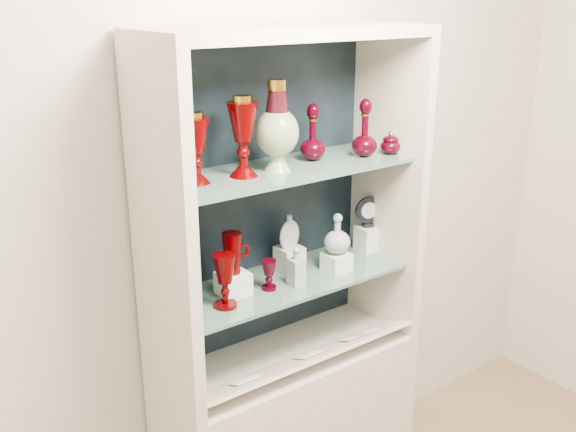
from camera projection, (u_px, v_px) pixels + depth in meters
wall_back at (253, 175)px, 2.38m from camera, size 3.50×0.02×2.80m
cabinet_back_panel at (258, 196)px, 2.38m from camera, size 0.98×0.02×1.15m
cabinet_side_left at (162, 238)px, 1.97m from camera, size 0.04×0.40×1.15m
cabinet_side_right at (386, 186)px, 2.51m from camera, size 0.04×0.40×1.15m
cabinet_top_cap at (288, 32)px, 2.04m from camera, size 1.00×0.40×0.04m
shelf_lower at (285, 281)px, 2.34m from camera, size 0.92×0.34×0.01m
shelf_upper at (285, 169)px, 2.21m from camera, size 0.92×0.34×0.01m
label_ledge at (306, 359)px, 2.33m from camera, size 0.92×0.17×0.09m
label_card_0 at (363, 333)px, 2.48m from camera, size 0.10×0.06×0.03m
label_card_1 at (309, 354)px, 2.33m from camera, size 0.10×0.06×0.03m
label_card_2 at (245, 380)px, 2.18m from camera, size 0.10×0.06×0.03m
label_card_3 at (353, 337)px, 2.45m from camera, size 0.10×0.06×0.03m
pedestal_lamp_left at (196, 148)px, 1.98m from camera, size 0.11×0.11×0.22m
pedestal_lamp_right at (243, 137)px, 2.06m from camera, size 0.12×0.12×0.26m
enamel_urn at (277, 126)px, 2.12m from camera, size 0.17×0.17×0.30m
ruby_decanter_a at (365, 124)px, 2.33m from camera, size 0.12×0.12×0.24m
ruby_decanter_b at (313, 130)px, 2.27m from camera, size 0.11×0.11×0.22m
lidded_bowl at (391, 143)px, 2.39m from camera, size 0.08×0.08×0.08m
cobalt_goblet at (184, 287)px, 2.05m from camera, size 0.09×0.09×0.19m
ruby_goblet_tall at (225, 281)px, 2.10m from camera, size 0.09×0.09×0.19m
ruby_goblet_small at (269, 275)px, 2.24m from camera, size 0.06×0.06×0.11m
riser_ruby_pitcher at (233, 283)px, 2.21m from camera, size 0.10×0.10×0.08m
ruby_pitcher at (232, 253)px, 2.18m from camera, size 0.13×0.11×0.14m
clear_square_bottle at (296, 266)px, 2.27m from camera, size 0.05×0.05×0.15m
riser_flat_flask at (289, 258)px, 2.41m from camera, size 0.09×0.09×0.09m
flat_flask at (289, 231)px, 2.38m from camera, size 0.10×0.05×0.13m
riser_clear_round_decanter at (337, 262)px, 2.41m from camera, size 0.09×0.09×0.07m
clear_round_decanter at (337, 235)px, 2.37m from camera, size 0.11×0.11×0.15m
riser_cameo_medallion at (367, 238)px, 2.60m from camera, size 0.08×0.08×0.10m
cameo_medallion at (368, 211)px, 2.56m from camera, size 0.12×0.07×0.13m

